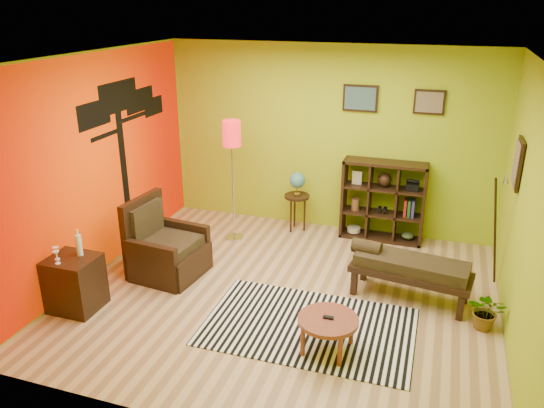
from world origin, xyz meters
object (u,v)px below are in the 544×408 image
(armchair, at_px, (165,252))
(bench, at_px, (408,267))
(floor_lamp, at_px, (232,145))
(cube_shelf, at_px, (384,201))
(side_cabinet, at_px, (75,283))
(potted_plant, at_px, (486,315))
(coffee_table, at_px, (328,323))
(globe_table, at_px, (297,187))

(armchair, distance_m, bench, 3.07)
(floor_lamp, xyz_separation_m, bench, (2.59, -0.92, -1.04))
(armchair, distance_m, cube_shelf, 3.24)
(side_cabinet, bearing_deg, armchair, 62.33)
(floor_lamp, distance_m, potted_plant, 3.93)
(coffee_table, xyz_separation_m, cube_shelf, (0.17, 2.92, 0.27))
(floor_lamp, xyz_separation_m, cube_shelf, (2.10, 0.70, -0.86))
(bench, bearing_deg, coffee_table, -117.04)
(cube_shelf, relative_size, potted_plant, 2.76)
(bench, relative_size, potted_plant, 3.36)
(armchair, relative_size, globe_table, 1.08)
(coffee_table, bearing_deg, bench, 62.96)
(globe_table, relative_size, cube_shelf, 0.78)
(potted_plant, bearing_deg, side_cabinet, -166.90)
(globe_table, bearing_deg, floor_lamp, -142.82)
(coffee_table, bearing_deg, potted_plant, 30.61)
(bench, bearing_deg, cube_shelf, 107.10)
(bench, distance_m, potted_plant, 1.00)
(armchair, bearing_deg, bench, 6.64)
(globe_table, distance_m, potted_plant, 3.34)
(armchair, height_order, cube_shelf, cube_shelf)
(armchair, relative_size, potted_plant, 2.34)
(floor_lamp, distance_m, bench, 2.94)
(potted_plant, bearing_deg, globe_table, 144.62)
(side_cabinet, relative_size, globe_table, 1.02)
(coffee_table, relative_size, potted_plant, 1.42)
(side_cabinet, height_order, potted_plant, side_cabinet)
(coffee_table, distance_m, cube_shelf, 2.94)
(side_cabinet, bearing_deg, cube_shelf, 44.38)
(side_cabinet, bearing_deg, globe_table, 58.43)
(coffee_table, height_order, side_cabinet, side_cabinet)
(coffee_table, xyz_separation_m, bench, (0.67, 1.30, 0.09))
(cube_shelf, height_order, bench, cube_shelf)
(potted_plant, bearing_deg, coffee_table, -149.39)
(globe_table, relative_size, bench, 0.64)
(floor_lamp, relative_size, bench, 1.23)
(armchair, xyz_separation_m, side_cabinet, (-0.56, -1.08, 0.02))
(armchair, xyz_separation_m, globe_table, (1.25, 1.88, 0.40))
(side_cabinet, distance_m, floor_lamp, 2.80)
(cube_shelf, xyz_separation_m, potted_plant, (1.39, -2.00, -0.43))
(side_cabinet, relative_size, bench, 0.66)
(floor_lamp, bearing_deg, potted_plant, -20.50)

